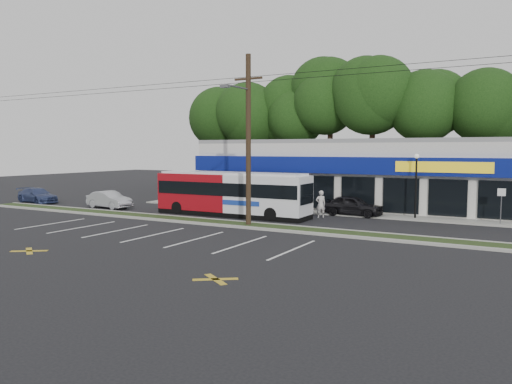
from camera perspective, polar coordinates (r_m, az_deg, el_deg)
The scene contains 16 objects.
ground at distance 30.32m, azimuth -6.74°, elevation -3.74°, with size 120.00×120.00×0.00m, color black.
grass_strip at distance 31.11m, azimuth -5.67°, elevation -3.40°, with size 40.00×1.60×0.12m, color #203314.
curb_south at distance 30.43m, azimuth -6.58°, elevation -3.58°, with size 40.00×0.25×0.14m, color #9E9E93.
curb_north at distance 31.81m, azimuth -4.79°, elevation -3.19°, with size 40.00×0.25×0.14m, color #9E9E93.
sidewalk at distance 35.86m, azimuth 8.33°, elevation -2.34°, with size 32.00×2.20×0.10m, color #9E9E93.
strip_mall at distance 42.01m, azimuth 12.37°, elevation 2.22°, with size 25.00×12.55×5.30m.
utility_pole at distance 29.21m, azimuth -1.24°, elevation 6.61°, with size 50.00×2.77×10.00m.
lamp_post at distance 33.78m, azimuth 17.83°, elevation 1.50°, with size 0.30×0.30×4.25m.
sign_post at distance 33.03m, azimuth 26.23°, elevation -0.79°, with size 0.45×0.10×2.23m.
tree_line at distance 52.22m, azimuth 14.12°, elevation 9.03°, with size 46.76×6.76×11.83m.
metrobus at distance 34.02m, azimuth -2.77°, elevation -0.10°, with size 11.09×2.40×2.98m.
car_dark at distance 34.69m, azimuth 10.98°, elevation -1.53°, with size 1.67×4.14×1.41m, color black.
car_silver at distance 40.09m, azimuth -16.43°, elevation -0.85°, with size 1.39×3.99×1.31m, color #A8AAAF.
car_blue at distance 46.21m, azimuth -23.71°, elevation -0.36°, with size 1.76×4.32×1.26m, color navy.
pedestrian_a at distance 33.31m, azimuth 7.40°, elevation -1.39°, with size 0.67×0.44×1.82m, color beige.
pedestrian_b at distance 34.25m, azimuth 1.86°, elevation -1.28°, with size 0.83×0.65×1.71m, color beige.
Camera 1 is at (17.57, -24.28, 4.55)m, focal length 35.00 mm.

